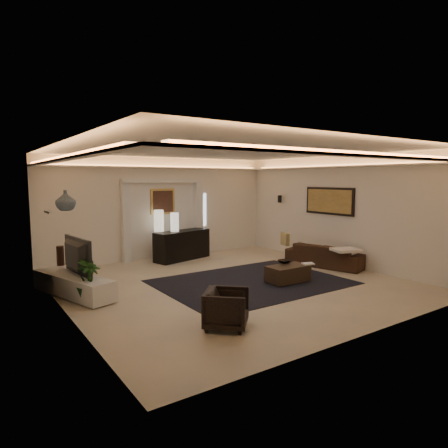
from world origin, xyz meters
TOP-DOWN VIEW (x-y plane):
  - floor at (0.00, 0.00)m, footprint 7.00×7.00m
  - ceiling at (0.00, 0.00)m, footprint 7.00×7.00m
  - wall_back at (0.00, 3.50)m, footprint 7.00×0.00m
  - wall_front at (0.00, -3.50)m, footprint 7.00×0.00m
  - wall_left at (-3.50, 0.00)m, footprint 0.00×7.00m
  - wall_right at (3.50, 0.00)m, footprint 0.00×7.00m
  - cove_soffit at (0.00, 0.00)m, footprint 7.00×7.00m
  - daylight_slit at (1.35, 3.48)m, footprint 0.25×0.03m
  - area_rug at (0.40, -0.20)m, footprint 4.00×3.00m
  - pilaster_left at (-1.15, 3.40)m, footprint 0.22×0.20m
  - pilaster_right at (1.15, 3.40)m, footprint 0.22×0.20m
  - alcove_header at (0.00, 3.40)m, footprint 2.52×0.20m
  - painting_frame at (0.00, 3.47)m, footprint 0.74×0.04m
  - painting_canvas at (0.00, 3.44)m, footprint 0.62×0.02m
  - art_panel_frame at (3.47, 0.30)m, footprint 0.04×1.64m
  - art_panel_gold at (3.44, 0.30)m, footprint 0.02×1.50m
  - wall_sconce at (3.38, 2.20)m, footprint 0.12×0.12m
  - wall_niche at (-3.44, 1.40)m, footprint 0.10×0.55m
  - console at (0.32, 2.91)m, footprint 1.79×0.95m
  - lamp_left at (-0.27, 3.17)m, footprint 0.35×0.35m
  - lamp_right at (0.11, 2.96)m, footprint 0.29×0.29m
  - media_ledge at (-3.15, 0.95)m, footprint 1.16×2.17m
  - tv at (-3.15, 0.99)m, footprint 1.28×0.30m
  - figurine at (-3.15, 2.01)m, footprint 0.20×0.20m
  - ginger_jar at (-3.15, 1.27)m, footprint 0.51×0.51m
  - plant at (-3.02, 0.32)m, footprint 0.63×0.63m
  - sofa at (3.04, 0.00)m, footprint 2.15×1.33m
  - throw_blanket at (2.95, -0.71)m, footprint 0.75×0.68m
  - throw_pillow at (2.93, 1.44)m, footprint 0.20×0.38m
  - coffee_table at (1.06, -0.66)m, footprint 0.95×0.52m
  - bowl at (1.19, -0.41)m, footprint 0.30×0.30m
  - magazine at (1.54, -0.81)m, footprint 0.29×0.25m
  - armchair at (-1.59, -2.11)m, footprint 0.92×0.92m

SIDE VIEW (x-z plane):
  - floor at x=0.00m, z-range 0.00..0.00m
  - area_rug at x=0.40m, z-range 0.00..0.01m
  - coffee_table at x=1.06m, z-range 0.03..0.38m
  - media_ledge at x=-3.15m, z-range 0.03..0.42m
  - sofa at x=3.04m, z-range 0.00..0.59m
  - armchair at x=-1.59m, z-range 0.00..0.60m
  - console at x=0.32m, z-range -0.03..0.83m
  - plant at x=-3.02m, z-range 0.00..0.82m
  - magazine at x=1.54m, z-range 0.41..0.44m
  - bowl at x=1.19m, z-range 0.41..0.48m
  - throw_blanket at x=2.95m, z-range 0.52..0.58m
  - throw_pillow at x=2.93m, z-range 0.37..0.73m
  - figurine at x=-3.15m, z-range 0.43..0.85m
  - tv at x=-3.15m, z-range 0.45..1.18m
  - lamp_left at x=-0.27m, z-range 0.79..1.39m
  - lamp_right at x=0.11m, z-range 0.83..1.35m
  - pilaster_left at x=-1.15m, z-range 0.00..2.20m
  - pilaster_right at x=1.15m, z-range 0.00..2.20m
  - daylight_slit at x=1.35m, z-range 0.85..1.85m
  - wall_back at x=0.00m, z-range -2.05..4.95m
  - wall_front at x=0.00m, z-range -2.05..4.95m
  - wall_left at x=-3.50m, z-range -2.05..4.95m
  - wall_right at x=3.50m, z-range -2.05..4.95m
  - painting_frame at x=0.00m, z-range 1.28..2.02m
  - painting_canvas at x=0.00m, z-range 1.34..1.96m
  - wall_niche at x=-3.44m, z-range 1.63..1.67m
  - wall_sconce at x=3.38m, z-range 1.57..1.79m
  - art_panel_gold at x=3.44m, z-range 1.39..2.01m
  - art_panel_frame at x=3.47m, z-range 1.33..2.07m
  - ginger_jar at x=-3.15m, z-range 1.67..2.07m
  - alcove_header at x=0.00m, z-range 2.19..2.31m
  - cove_soffit at x=0.00m, z-range 2.60..2.64m
  - ceiling at x=0.00m, z-range 2.90..2.90m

